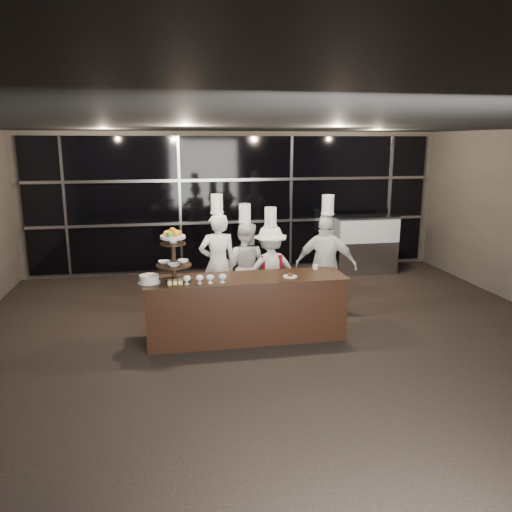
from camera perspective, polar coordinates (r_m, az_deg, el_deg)
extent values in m
plane|color=black|center=(6.47, 4.36, -12.61)|extent=(10.00, 10.00, 0.00)
plane|color=black|center=(5.85, 4.88, 14.97)|extent=(10.00, 10.00, 0.00)
plane|color=#473F38|center=(10.82, -2.30, 6.11)|extent=(9.00, 0.00, 9.00)
cube|color=black|center=(10.77, -2.26, 6.07)|extent=(8.60, 0.04, 2.80)
cube|color=#A5A5AA|center=(10.77, -2.20, 3.93)|extent=(8.60, 0.06, 0.06)
cube|color=#A5A5AA|center=(10.67, -2.24, 8.71)|extent=(8.60, 0.06, 0.06)
cube|color=#A5A5AA|center=(10.81, -21.01, 5.25)|extent=(0.05, 0.05, 2.80)
cube|color=#A5A5AA|center=(10.63, -8.68, 5.85)|extent=(0.05, 0.05, 2.80)
cube|color=#A5A5AA|center=(10.97, 4.02, 6.18)|extent=(0.05, 0.05, 2.80)
cube|color=#A5A5AA|center=(11.76, 15.00, 6.23)|extent=(0.05, 0.05, 2.80)
cube|color=black|center=(7.19, -1.14, -6.04)|extent=(2.80, 0.70, 0.90)
cube|color=black|center=(7.05, -1.15, -2.54)|extent=(2.84, 0.74, 0.03)
cylinder|color=black|center=(6.96, -9.31, -2.68)|extent=(0.24, 0.24, 0.03)
cylinder|color=black|center=(6.88, -9.41, 0.01)|extent=(0.06, 0.06, 0.70)
cylinder|color=black|center=(6.91, -9.37, -1.04)|extent=(0.48, 0.48, 0.02)
cylinder|color=black|center=(6.84, -9.47, 1.40)|extent=(0.34, 0.34, 0.02)
cylinder|color=white|center=(6.83, -9.48, 1.75)|extent=(0.10, 0.10, 0.06)
cylinder|color=white|center=(6.82, -9.50, 2.16)|extent=(0.34, 0.34, 0.04)
sphere|color=orange|center=(6.82, -8.84, 2.58)|extent=(0.09, 0.09, 0.09)
sphere|color=#7AB02D|center=(6.88, -9.19, 2.66)|extent=(0.09, 0.09, 0.09)
sphere|color=#F15714|center=(6.88, -9.86, 2.64)|extent=(0.09, 0.09, 0.09)
sphere|color=yellow|center=(6.82, -10.18, 2.52)|extent=(0.09, 0.09, 0.09)
sphere|color=#57A129|center=(6.75, -9.84, 2.43)|extent=(0.09, 0.09, 0.09)
sphere|color=orange|center=(6.75, -9.16, 2.46)|extent=(0.09, 0.09, 0.09)
sphere|color=orange|center=(6.81, -9.52, 2.88)|extent=(0.09, 0.09, 0.09)
imported|color=white|center=(6.96, -10.47, -0.71)|extent=(0.16, 0.16, 0.04)
imported|color=white|center=(6.96, -8.33, -0.59)|extent=(0.15, 0.15, 0.05)
imported|color=white|center=(6.78, -9.36, -1.01)|extent=(0.16, 0.16, 0.04)
cylinder|color=silver|center=(6.75, -7.91, -3.19)|extent=(0.07, 0.07, 0.01)
cylinder|color=silver|center=(6.75, -7.92, -2.94)|extent=(0.02, 0.02, 0.05)
ellipsoid|color=silver|center=(6.73, -7.93, -2.54)|extent=(0.11, 0.11, 0.08)
ellipsoid|color=#12D552|center=(6.73, -7.94, -2.50)|extent=(0.08, 0.08, 0.05)
cylinder|color=silver|center=(6.76, -6.45, -3.12)|extent=(0.07, 0.07, 0.01)
cylinder|color=silver|center=(6.75, -6.46, -2.87)|extent=(0.02, 0.02, 0.05)
ellipsoid|color=silver|center=(6.74, -6.47, -2.48)|extent=(0.11, 0.11, 0.08)
ellipsoid|color=red|center=(6.74, -6.47, -2.44)|extent=(0.08, 0.08, 0.05)
cylinder|color=silver|center=(6.77, -5.26, -3.07)|extent=(0.07, 0.07, 0.01)
cylinder|color=silver|center=(6.77, -5.27, -2.82)|extent=(0.02, 0.02, 0.05)
ellipsoid|color=silver|center=(6.75, -5.27, -2.43)|extent=(0.11, 0.11, 0.08)
ellipsoid|color=beige|center=(6.75, -5.28, -2.39)|extent=(0.08, 0.08, 0.05)
cylinder|color=silver|center=(6.79, -3.85, -3.01)|extent=(0.07, 0.07, 0.01)
cylinder|color=silver|center=(6.78, -3.86, -2.75)|extent=(0.02, 0.02, 0.05)
ellipsoid|color=silver|center=(6.77, -3.86, -2.36)|extent=(0.11, 0.11, 0.08)
ellipsoid|color=#55261D|center=(6.77, -3.86, -2.32)|extent=(0.08, 0.08, 0.05)
cylinder|color=white|center=(6.92, -12.10, -2.98)|extent=(0.30, 0.30, 0.01)
cylinder|color=silver|center=(6.90, -12.12, -2.54)|extent=(0.26, 0.26, 0.10)
cube|color=#F4E777|center=(6.76, -9.82, -3.05)|extent=(0.06, 0.05, 0.05)
cube|color=#F4E777|center=(6.76, -9.23, -3.02)|extent=(0.06, 0.05, 0.05)
cube|color=#F4E777|center=(6.77, -8.63, -3.00)|extent=(0.06, 0.05, 0.05)
cube|color=#F4E777|center=(6.83, -9.83, -2.89)|extent=(0.06, 0.05, 0.05)
cube|color=#F4E777|center=(6.83, -9.24, -2.86)|extent=(0.06, 0.05, 0.05)
cube|color=#F4E777|center=(6.83, -8.66, -2.84)|extent=(0.06, 0.05, 0.05)
cylinder|color=white|center=(7.08, 3.92, -2.34)|extent=(0.20, 0.20, 0.01)
cylinder|color=#4C2814|center=(7.07, 3.92, -2.14)|extent=(0.08, 0.08, 0.04)
cylinder|color=white|center=(7.52, 6.81, -1.25)|extent=(0.08, 0.08, 0.07)
cube|color=#A5A5AA|center=(11.07, 12.22, -0.07)|extent=(1.33, 0.57, 0.70)
cube|color=silver|center=(10.96, 12.37, 2.99)|extent=(1.33, 0.57, 0.50)
cube|color=#FFC67F|center=(10.96, 12.37, 2.99)|extent=(1.23, 0.47, 0.40)
cube|color=#A5A5AA|center=(10.91, 12.44, 4.39)|extent=(1.35, 0.59, 0.04)
imported|color=white|center=(8.12, -4.37, -0.96)|extent=(0.64, 0.44, 1.69)
cylinder|color=white|center=(7.94, -4.49, 6.02)|extent=(0.19, 0.19, 0.30)
cylinder|color=white|center=(7.96, -4.48, 4.98)|extent=(0.21, 0.21, 0.03)
imported|color=white|center=(8.31, -1.26, -1.22)|extent=(0.91, 0.84, 1.51)
cylinder|color=white|center=(8.14, -1.29, 4.96)|extent=(0.19, 0.19, 0.30)
cylinder|color=white|center=(8.16, -1.29, 3.95)|extent=(0.21, 0.21, 0.03)
imported|color=white|center=(8.17, 1.63, -1.61)|extent=(0.99, 0.62, 1.47)
cylinder|color=white|center=(7.99, 1.67, 4.54)|extent=(0.19, 0.19, 0.30)
cylinder|color=white|center=(8.02, 1.67, 3.52)|extent=(0.21, 0.21, 0.03)
cube|color=maroon|center=(8.06, 1.81, -1.82)|extent=(0.34, 0.03, 0.55)
imported|color=white|center=(8.08, 7.99, -1.14)|extent=(1.07, 0.76, 1.68)
cylinder|color=white|center=(7.90, 8.22, 5.85)|extent=(0.19, 0.19, 0.30)
cylinder|color=white|center=(7.92, 8.18, 4.81)|extent=(0.21, 0.21, 0.03)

